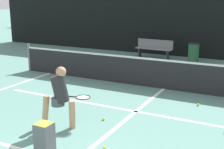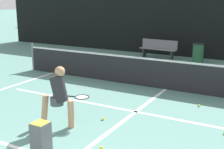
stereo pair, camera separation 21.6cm
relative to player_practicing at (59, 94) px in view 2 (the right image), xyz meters
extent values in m
cube|color=white|center=(1.12, 1.64, -0.75)|extent=(8.25, 0.10, 0.01)
cube|color=white|center=(1.12, 1.34, -0.75)|extent=(0.10, 5.14, 0.01)
cube|color=white|center=(-3.39, 1.34, -0.75)|extent=(0.10, 6.14, 0.01)
cylinder|color=slate|center=(-4.38, 3.91, -0.22)|extent=(0.09, 0.09, 1.07)
cube|color=#232326|center=(1.12, 3.91, -0.28)|extent=(11.00, 0.02, 0.95)
cube|color=white|center=(1.12, 3.91, 0.17)|extent=(11.00, 0.03, 0.06)
cube|color=black|center=(1.12, 9.57, 1.09)|extent=(24.00, 0.06, 3.68)
cylinder|color=tan|center=(0.26, 0.07, -0.44)|extent=(0.14, 0.14, 0.63)
cylinder|color=tan|center=(-0.34, -0.11, -0.39)|extent=(0.25, 0.19, 0.73)
cylinder|color=#3F474C|center=(-0.05, -0.02, -0.15)|extent=(0.29, 0.29, 0.19)
cylinder|color=#262628|center=(0.01, 0.00, 0.14)|extent=(0.41, 0.34, 0.64)
sphere|color=tan|center=(0.05, 0.01, 0.53)|extent=(0.23, 0.23, 0.23)
cylinder|color=#262628|center=(0.08, 0.26, -0.10)|extent=(0.30, 0.11, 0.03)
torus|color=#262628|center=(0.38, 0.35, -0.10)|extent=(0.43, 0.43, 0.02)
cylinder|color=beige|center=(0.38, 0.35, -0.10)|extent=(0.32, 0.32, 0.01)
sphere|color=#D1E033|center=(2.44, 2.81, -0.72)|extent=(0.07, 0.07, 0.07)
sphere|color=#D1E033|center=(0.67, 0.78, -0.72)|extent=(0.07, 0.07, 0.07)
sphere|color=#D1E033|center=(1.37, -0.49, -0.72)|extent=(0.07, 0.07, 0.07)
cube|color=#4C4C51|center=(0.63, -1.33, -0.40)|extent=(0.28, 0.28, 0.70)
cube|color=#D1E033|center=(0.63, -1.33, -0.07)|extent=(0.25, 0.25, 0.06)
cube|color=slate|center=(-0.91, 8.54, -0.31)|extent=(1.79, 0.46, 0.04)
cube|color=slate|center=(-0.90, 8.72, -0.10)|extent=(1.77, 0.14, 0.42)
cube|color=#333338|center=(-1.62, 8.58, -0.53)|extent=(0.06, 0.32, 0.44)
cube|color=#333338|center=(-0.20, 8.50, -0.53)|extent=(0.06, 0.32, 0.44)
cylinder|color=#28603D|center=(0.96, 8.55, -0.35)|extent=(0.48, 0.48, 0.81)
cylinder|color=black|center=(0.96, 8.55, 0.08)|extent=(0.50, 0.50, 0.04)
cube|color=maroon|center=(0.45, 12.85, -0.33)|extent=(1.65, 4.42, 0.85)
cube|color=#1E2328|center=(0.45, 12.63, 0.38)|extent=(1.39, 2.65, 0.56)
cylinder|color=black|center=(1.20, 11.44, -0.45)|extent=(0.18, 0.60, 0.60)
cylinder|color=brown|center=(-7.54, 19.13, 0.76)|extent=(0.28, 0.28, 3.03)
camera|label=1|loc=(4.00, -5.27, 2.11)|focal=50.00mm
camera|label=2|loc=(4.19, -5.17, 2.11)|focal=50.00mm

